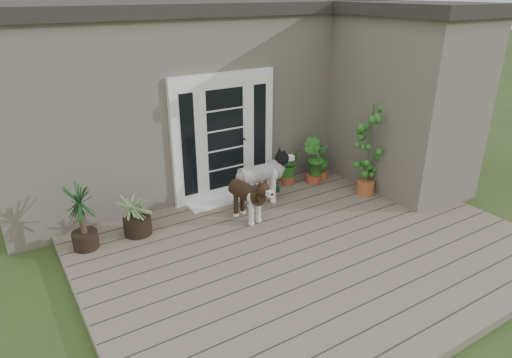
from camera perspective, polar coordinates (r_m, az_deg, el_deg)
deck at (r=6.50m, az=7.16°, el=-8.99°), size 6.20×4.60×0.12m
house_main at (r=9.39m, az=-9.07°, el=10.85°), size 7.40×4.00×3.10m
roof_main at (r=9.19m, az=-9.75°, el=20.94°), size 7.60×4.20×0.20m
house_wing at (r=8.60m, az=18.36°, el=8.85°), size 1.60×2.40×3.10m
roof_wing at (r=8.38m, az=19.84°, el=19.81°), size 1.80×2.60×0.20m
door_unit at (r=7.60m, az=-4.06°, el=5.41°), size 1.90×0.14×2.15m
door_step at (r=7.82m, az=-3.15°, el=-2.31°), size 1.60×0.40×0.05m
brindle_dog at (r=6.98m, az=-1.14°, el=-2.65°), size 0.49×0.88×0.69m
white_dog at (r=7.48m, az=0.49°, el=-0.35°), size 0.99×0.48×0.80m
spider_plant at (r=6.80m, az=-15.07°, el=-4.05°), size 0.70×0.70×0.73m
yucca at (r=6.61m, az=-21.38°, el=-4.53°), size 0.68×0.68×0.98m
herb_a at (r=8.32m, az=4.14°, el=1.23°), size 0.61×0.61×0.58m
herb_b at (r=8.41m, az=7.36°, el=1.57°), size 0.59×0.59×0.64m
herb_c at (r=8.63m, az=8.22°, el=1.76°), size 0.43×0.43×0.54m
sapling at (r=7.91m, az=14.26°, el=3.68°), size 0.61×0.61×1.68m
clog_left at (r=8.09m, az=0.55°, el=-1.22°), size 0.27×0.33×0.09m
clog_right at (r=8.15m, az=2.51°, el=-1.07°), size 0.25×0.33×0.09m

